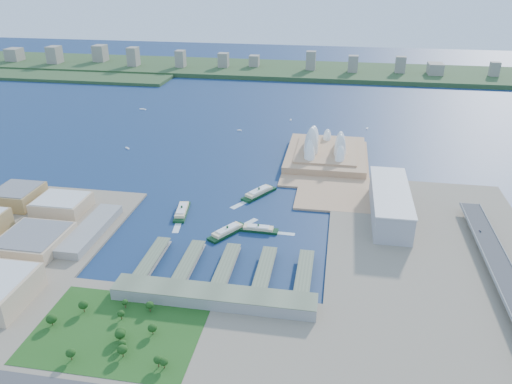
% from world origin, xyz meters
% --- Properties ---
extents(ground, '(3000.00, 3000.00, 0.00)m').
position_xyz_m(ground, '(0.00, 0.00, 0.00)').
color(ground, '#0F1F49').
rests_on(ground, ground).
extents(south_land, '(720.00, 180.00, 3.00)m').
position_xyz_m(south_land, '(0.00, -210.00, 1.50)').
color(south_land, gray).
rests_on(south_land, ground).
extents(east_land, '(240.00, 500.00, 3.00)m').
position_xyz_m(east_land, '(240.00, -50.00, 1.50)').
color(east_land, gray).
rests_on(east_land, ground).
extents(peninsula, '(135.00, 220.00, 3.00)m').
position_xyz_m(peninsula, '(107.50, 260.00, 1.50)').
color(peninsula, tan).
rests_on(peninsula, ground).
extents(far_shore, '(2200.00, 260.00, 12.00)m').
position_xyz_m(far_shore, '(0.00, 980.00, 6.00)').
color(far_shore, '#2D4926').
rests_on(far_shore, ground).
extents(opera_house, '(134.00, 180.00, 58.00)m').
position_xyz_m(opera_house, '(105.00, 280.00, 32.00)').
color(opera_house, white).
rests_on(opera_house, peninsula).
extents(toaster_building, '(45.00, 155.00, 35.00)m').
position_xyz_m(toaster_building, '(195.00, 80.00, 20.50)').
color(toaster_building, '#97979C').
rests_on(toaster_building, east_land).
extents(expressway, '(26.00, 340.00, 11.85)m').
position_xyz_m(expressway, '(300.00, -60.00, 8.93)').
color(expressway, gray).
rests_on(expressway, east_land).
extents(west_buildings, '(200.00, 280.00, 27.00)m').
position_xyz_m(west_buildings, '(-250.00, -70.00, 16.50)').
color(west_buildings, '#9B7F4D').
rests_on(west_buildings, west_land).
extents(ferry_wharves, '(184.00, 90.00, 9.30)m').
position_xyz_m(ferry_wharves, '(14.00, -75.00, 4.65)').
color(ferry_wharves, '#5C674E').
rests_on(ferry_wharves, ground).
extents(terminal_building, '(200.00, 28.00, 12.00)m').
position_xyz_m(terminal_building, '(15.00, -135.00, 9.00)').
color(terminal_building, gray).
rests_on(terminal_building, south_land).
extents(park, '(150.00, 110.00, 16.00)m').
position_xyz_m(park, '(-60.00, -190.00, 11.00)').
color(park, '#194714').
rests_on(park, south_land).
extents(far_skyline, '(1900.00, 140.00, 55.00)m').
position_xyz_m(far_skyline, '(0.00, 960.00, 39.50)').
color(far_skyline, gray).
rests_on(far_skyline, far_shore).
extents(ferry_a, '(22.45, 58.58, 10.80)m').
position_xyz_m(ferry_a, '(-74.06, 45.62, 5.40)').
color(ferry_a, '#0C3316').
rests_on(ferry_a, ground).
extents(ferry_b, '(44.89, 60.30, 11.55)m').
position_xyz_m(ferry_b, '(17.41, 118.52, 5.77)').
color(ferry_b, '#0C3316').
rests_on(ferry_b, ground).
extents(ferry_c, '(42.75, 55.28, 10.69)m').
position_xyz_m(ferry_c, '(-2.46, 2.45, 5.34)').
color(ferry_c, '#0C3316').
rests_on(ferry_c, ground).
extents(ferry_d, '(49.56, 13.81, 9.31)m').
position_xyz_m(ferry_d, '(33.62, 15.66, 4.66)').
color(ferry_d, '#0C3316').
rests_on(ferry_d, ground).
extents(boat_a, '(10.86, 10.19, 2.30)m').
position_xyz_m(boat_a, '(-245.30, 268.99, 1.15)').
color(boat_a, white).
rests_on(boat_a, ground).
extents(boat_b, '(8.95, 4.05, 2.33)m').
position_xyz_m(boat_b, '(-69.00, 402.82, 1.17)').
color(boat_b, white).
rests_on(boat_b, ground).
extents(boat_c, '(4.73, 10.84, 2.36)m').
position_xyz_m(boat_c, '(179.12, 457.25, 1.18)').
color(boat_c, white).
rests_on(boat_c, ground).
extents(boat_d, '(16.12, 6.53, 2.66)m').
position_xyz_m(boat_d, '(-312.86, 515.39, 1.33)').
color(boat_d, white).
rests_on(boat_d, ground).
extents(boat_e, '(3.03, 9.52, 2.34)m').
position_xyz_m(boat_e, '(22.96, 490.15, 1.17)').
color(boat_e, white).
rests_on(boat_e, ground).
extents(car_c, '(1.87, 4.59, 1.33)m').
position_xyz_m(car_c, '(296.00, 33.25, 15.52)').
color(car_c, slate).
rests_on(car_c, expressway).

